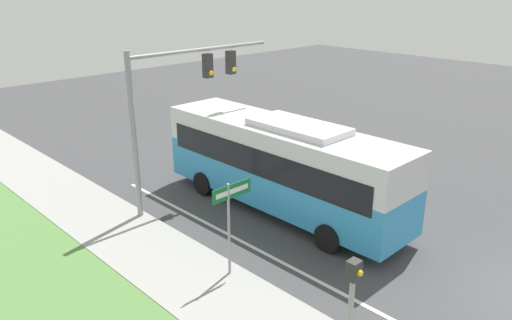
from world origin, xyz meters
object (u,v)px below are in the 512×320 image
Objects in this scene: bus at (282,161)px; pedestrian_signal at (352,297)px; street_sign at (230,212)px; signal_gantry at (179,93)px.

pedestrian_signal is (-5.00, -6.66, -0.04)m from bus.
street_sign reaches higher than pedestrian_signal.
bus reaches higher than street_sign.
pedestrian_signal is 0.95× the size of street_sign.
pedestrian_signal is at bearing -106.06° from signal_gantry.
street_sign is (0.68, 4.62, 0.16)m from pedestrian_signal.
bus is 3.66× the size of pedestrian_signal.
bus is 1.60× the size of signal_gantry.
pedestrian_signal is at bearing -126.89° from bus.
street_sign is at bearing -112.49° from signal_gantry.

